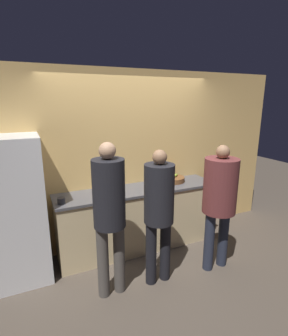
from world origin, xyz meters
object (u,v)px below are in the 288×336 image
(fruit_bowl, at_px, (173,179))
(person_center, at_px, (159,207))
(person_left, at_px, (109,208))
(refrigerator, at_px, (15,211))
(utensil_crock, at_px, (106,186))
(bottle_clear, at_px, (110,188))
(bottle_green, at_px, (156,180))
(cup_black, at_px, (61,201))
(person_right, at_px, (220,195))

(fruit_bowl, bearing_deg, person_center, -128.92)
(person_center, bearing_deg, person_left, 176.99)
(refrigerator, xyz_separation_m, utensil_crock, (1.15, 0.11, 0.11))
(refrigerator, height_order, fruit_bowl, refrigerator)
(person_left, relative_size, person_center, 1.07)
(refrigerator, bearing_deg, bottle_clear, -3.67)
(utensil_crock, bearing_deg, person_left, -103.97)
(person_left, distance_m, bottle_green, 1.19)
(fruit_bowl, relative_size, bottle_green, 1.39)
(person_left, relative_size, cup_black, 18.63)
(person_left, height_order, cup_black, person_left)
(person_right, bearing_deg, bottle_green, 119.22)
(person_center, height_order, fruit_bowl, person_center)
(fruit_bowl, xyz_separation_m, bottle_clear, (-1.08, -0.19, 0.06))
(fruit_bowl, xyz_separation_m, utensil_crock, (-1.09, -0.00, 0.03))
(utensil_crock, xyz_separation_m, cup_black, (-0.63, -0.20, -0.03))
(fruit_bowl, distance_m, bottle_clear, 1.10)
(bottle_green, relative_size, cup_black, 2.73)
(fruit_bowl, relative_size, bottle_clear, 1.38)
(fruit_bowl, height_order, utensil_crock, utensil_crock)
(bottle_green, bearing_deg, cup_black, -176.60)
(person_center, distance_m, person_right, 0.82)
(person_center, distance_m, utensil_crock, 0.96)
(fruit_bowl, distance_m, cup_black, 1.73)
(person_right, xyz_separation_m, utensil_crock, (-1.19, 0.95, -0.01))
(person_left, xyz_separation_m, person_right, (1.40, -0.10, -0.03))
(utensil_crock, height_order, bottle_clear, utensil_crock)
(fruit_bowl, relative_size, cup_black, 3.80)
(person_right, xyz_separation_m, fruit_bowl, (-0.10, 0.96, -0.05))
(person_left, xyz_separation_m, person_center, (0.58, -0.03, -0.07))
(fruit_bowl, bearing_deg, cup_black, -173.10)
(person_left, distance_m, utensil_crock, 0.88)
(refrigerator, height_order, bottle_green, refrigerator)
(person_left, xyz_separation_m, bottle_green, (0.94, 0.73, -0.02))
(person_right, bearing_deg, person_center, 175.08)
(person_left, xyz_separation_m, bottle_clear, (0.22, 0.67, -0.02))
(utensil_crock, bearing_deg, fruit_bowl, 0.20)
(person_center, xyz_separation_m, cup_black, (-1.00, 0.68, -0.01))
(person_left, bearing_deg, bottle_green, 37.89)
(refrigerator, height_order, cup_black, refrigerator)
(refrigerator, xyz_separation_m, bottle_clear, (1.16, -0.07, 0.14))
(utensil_crock, bearing_deg, bottle_clear, -87.31)
(bottle_clear, relative_size, cup_black, 2.74)
(fruit_bowl, height_order, cup_black, fruit_bowl)
(utensil_crock, bearing_deg, cup_black, -162.05)
(person_center, bearing_deg, fruit_bowl, 51.08)
(bottle_clear, bearing_deg, refrigerator, 176.33)
(person_right, bearing_deg, bottle_clear, 146.98)
(refrigerator, distance_m, cup_black, 0.54)
(refrigerator, bearing_deg, utensil_crock, 5.52)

